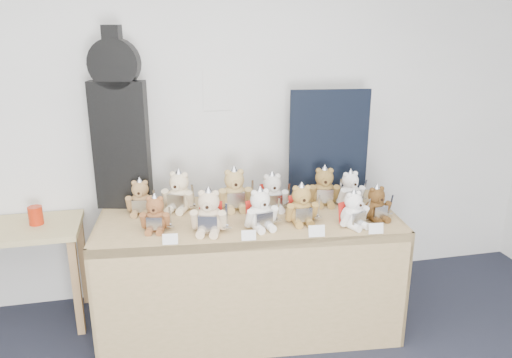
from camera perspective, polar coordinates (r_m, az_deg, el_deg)
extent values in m
plane|color=silver|center=(3.67, -10.56, 6.50)|extent=(6.00, 0.00, 6.00)
cube|color=silver|center=(3.66, -4.42, 10.13)|extent=(0.21, 0.00, 0.30)
cube|color=olive|center=(3.31, -0.90, -4.65)|extent=(2.02, 1.00, 0.06)
cube|color=olive|center=(3.13, -0.06, -13.82)|extent=(1.95, 0.21, 0.81)
cube|color=olive|center=(3.52, -17.03, -10.88)|extent=(0.10, 0.81, 0.81)
cube|color=olive|center=(3.69, 14.44, -9.22)|extent=(0.10, 0.81, 0.81)
cube|color=#A28A57|center=(3.70, -26.22, -5.25)|extent=(0.88, 0.49, 0.04)
cube|color=olive|center=(3.60, -19.81, -11.61)|extent=(0.05, 0.05, 0.69)
cube|color=olive|center=(3.96, -19.15, -8.74)|extent=(0.05, 0.05, 0.69)
cube|color=black|center=(3.45, -15.14, 3.67)|extent=(0.38, 0.19, 0.86)
cylinder|color=black|center=(3.36, -15.89, 12.57)|extent=(0.34, 0.18, 0.32)
cube|color=black|center=(3.36, -16.08, 14.76)|extent=(0.13, 0.12, 0.21)
cube|color=black|center=(3.64, 8.33, 4.10)|extent=(0.58, 0.09, 0.77)
cylinder|color=#B6250C|center=(3.66, -23.87, -3.83)|extent=(0.09, 0.09, 0.13)
ellipsoid|color=brown|center=(3.12, -11.36, -4.66)|extent=(0.17, 0.15, 0.15)
sphere|color=brown|center=(3.08, -11.47, -2.97)|extent=(0.11, 0.11, 0.11)
cylinder|color=brown|center=(3.04, -11.60, -3.42)|extent=(0.05, 0.03, 0.05)
sphere|color=black|center=(3.03, -11.65, -3.53)|extent=(0.02, 0.02, 0.02)
sphere|color=brown|center=(3.07, -12.16, -2.23)|extent=(0.03, 0.03, 0.03)
sphere|color=brown|center=(3.06, -10.87, -2.23)|extent=(0.03, 0.03, 0.03)
cylinder|color=brown|center=(3.11, -12.69, -4.65)|extent=(0.06, 0.09, 0.11)
cylinder|color=brown|center=(3.09, -10.14, -4.67)|extent=(0.06, 0.09, 0.11)
cylinder|color=brown|center=(3.09, -12.08, -5.73)|extent=(0.06, 0.10, 0.04)
cylinder|color=brown|center=(3.08, -10.86, -5.75)|extent=(0.06, 0.10, 0.04)
cube|color=silver|center=(3.06, -11.54, -5.00)|extent=(0.10, 0.03, 0.08)
cone|color=silver|center=(3.07, -11.52, -2.17)|extent=(0.09, 0.09, 0.07)
cube|color=silver|center=(3.06, -9.79, -4.37)|extent=(0.02, 0.04, 0.15)
cube|color=silver|center=(3.09, -9.73, -5.38)|extent=(0.04, 0.01, 0.01)
ellipsoid|color=beige|center=(3.05, -5.36, -4.66)|extent=(0.21, 0.19, 0.18)
sphere|color=beige|center=(3.00, -5.42, -2.56)|extent=(0.13, 0.13, 0.13)
cylinder|color=beige|center=(2.95, -5.57, -3.11)|extent=(0.06, 0.04, 0.05)
sphere|color=black|center=(2.94, -5.62, -3.25)|extent=(0.02, 0.02, 0.02)
sphere|color=beige|center=(2.99, -6.25, -1.63)|extent=(0.04, 0.04, 0.04)
sphere|color=beige|center=(2.98, -4.64, -1.67)|extent=(0.04, 0.04, 0.04)
cylinder|color=beige|center=(3.03, -7.00, -4.62)|extent=(0.07, 0.11, 0.13)
cylinder|color=beige|center=(3.01, -3.83, -4.71)|extent=(0.07, 0.11, 0.13)
cylinder|color=beige|center=(3.01, -6.25, -5.98)|extent=(0.08, 0.13, 0.05)
cylinder|color=beige|center=(3.00, -4.74, -6.02)|extent=(0.08, 0.13, 0.05)
cube|color=silver|center=(2.98, -5.55, -5.09)|extent=(0.12, 0.05, 0.10)
cone|color=silver|center=(2.98, -5.45, -1.57)|extent=(0.11, 0.11, 0.08)
cube|color=silver|center=(2.99, -3.36, -4.34)|extent=(0.03, 0.05, 0.19)
cube|color=silver|center=(3.01, -3.33, -5.60)|extent=(0.05, 0.02, 0.01)
cube|color=#A41912|center=(3.10, -5.19, -3.96)|extent=(0.15, 0.07, 0.16)
ellipsoid|color=silver|center=(3.09, 0.46, -4.32)|extent=(0.19, 0.17, 0.17)
sphere|color=silver|center=(3.05, 0.47, -2.37)|extent=(0.12, 0.12, 0.12)
cylinder|color=silver|center=(3.01, 0.87, -2.85)|extent=(0.06, 0.04, 0.05)
sphere|color=black|center=(2.99, 1.01, -2.96)|extent=(0.02, 0.02, 0.02)
sphere|color=silver|center=(3.02, -0.22, -1.63)|extent=(0.04, 0.04, 0.04)
sphere|color=silver|center=(3.05, 1.15, -1.43)|extent=(0.04, 0.04, 0.04)
cylinder|color=silver|center=(3.04, -0.75, -4.53)|extent=(0.06, 0.10, 0.13)
cylinder|color=silver|center=(3.10, 1.96, -4.08)|extent=(0.06, 0.10, 0.13)
cylinder|color=silver|center=(3.05, 0.26, -5.63)|extent=(0.07, 0.12, 0.05)
cylinder|color=silver|center=(3.08, 1.55, -5.41)|extent=(0.07, 0.12, 0.05)
cube|color=silver|center=(3.04, 0.96, -4.67)|extent=(0.11, 0.04, 0.09)
cone|color=silver|center=(3.03, 0.47, -1.45)|extent=(0.10, 0.10, 0.08)
cube|color=silver|center=(3.09, 2.49, -3.66)|extent=(0.02, 0.04, 0.18)
cube|color=silver|center=(3.12, 2.47, -4.81)|extent=(0.05, 0.02, 0.01)
cube|color=#A41912|center=(3.14, 0.00, -3.71)|extent=(0.14, 0.06, 0.15)
ellipsoid|color=olive|center=(3.18, 5.16, -3.75)|extent=(0.17, 0.15, 0.17)
sphere|color=olive|center=(3.14, 5.22, -1.87)|extent=(0.12, 0.12, 0.12)
cylinder|color=olive|center=(3.10, 5.46, -2.34)|extent=(0.05, 0.03, 0.05)
sphere|color=black|center=(3.08, 5.55, -2.46)|extent=(0.02, 0.02, 0.02)
sphere|color=olive|center=(3.12, 4.54, -1.09)|extent=(0.04, 0.04, 0.04)
sphere|color=olive|center=(3.14, 5.94, -1.01)|extent=(0.04, 0.04, 0.04)
cylinder|color=olive|center=(3.14, 3.88, -3.84)|extent=(0.05, 0.09, 0.12)
cylinder|color=olive|center=(3.18, 6.64, -3.64)|extent=(0.05, 0.09, 0.12)
cylinder|color=olive|center=(3.14, 4.75, -4.97)|extent=(0.05, 0.11, 0.05)
cylinder|color=olive|center=(3.16, 6.06, -4.87)|extent=(0.05, 0.11, 0.05)
cube|color=silver|center=(3.12, 5.47, -4.10)|extent=(0.11, 0.02, 0.09)
cone|color=silver|center=(3.13, 5.25, -0.98)|extent=(0.10, 0.10, 0.08)
cube|color=silver|center=(3.17, 7.15, -3.27)|extent=(0.02, 0.04, 0.17)
cube|color=silver|center=(3.19, 7.10, -4.38)|extent=(0.05, 0.01, 0.01)
cube|color=#A41912|center=(3.23, 4.89, -3.14)|extent=(0.13, 0.04, 0.15)
ellipsoid|color=white|center=(3.17, 10.97, -4.20)|extent=(0.19, 0.17, 0.15)
sphere|color=white|center=(3.13, 11.08, -2.48)|extent=(0.11, 0.11, 0.11)
cylinder|color=white|center=(3.11, 11.67, -2.88)|extent=(0.05, 0.04, 0.05)
sphere|color=black|center=(3.10, 11.88, -2.97)|extent=(0.02, 0.02, 0.02)
sphere|color=white|center=(3.10, 10.64, -1.86)|extent=(0.04, 0.04, 0.04)
sphere|color=white|center=(3.14, 11.61, -1.61)|extent=(0.04, 0.04, 0.04)
cylinder|color=white|center=(3.11, 10.25, -4.46)|extent=(0.07, 0.09, 0.11)
cylinder|color=white|center=(3.20, 12.16, -3.91)|extent=(0.07, 0.09, 0.11)
cylinder|color=white|center=(3.13, 11.13, -5.37)|extent=(0.08, 0.11, 0.05)
cylinder|color=white|center=(3.17, 12.03, -5.09)|extent=(0.08, 0.11, 0.05)
cube|color=silver|center=(3.13, 11.72, -4.47)|extent=(0.10, 0.05, 0.08)
cone|color=silver|center=(3.12, 11.13, -1.67)|extent=(0.09, 0.09, 0.07)
cube|color=silver|center=(3.20, 12.62, -3.50)|extent=(0.02, 0.04, 0.16)
cube|color=silver|center=(3.22, 12.54, -4.51)|extent=(0.04, 0.02, 0.01)
cube|color=#A41912|center=(3.20, 10.29, -3.70)|extent=(0.12, 0.07, 0.14)
ellipsoid|color=#4D331A|center=(3.31, 13.48, -3.46)|extent=(0.16, 0.15, 0.15)
sphere|color=#4D331A|center=(3.28, 13.61, -1.86)|extent=(0.11, 0.11, 0.11)
cylinder|color=#4D331A|center=(3.24, 14.06, -2.24)|extent=(0.05, 0.03, 0.05)
sphere|color=black|center=(3.23, 14.22, -2.33)|extent=(0.02, 0.02, 0.02)
sphere|color=#4D331A|center=(3.24, 13.15, -1.24)|extent=(0.03, 0.03, 0.03)
sphere|color=#4D331A|center=(3.28, 14.16, -1.08)|extent=(0.03, 0.03, 0.03)
cylinder|color=#4D331A|center=(3.26, 12.66, -3.63)|extent=(0.05, 0.09, 0.11)
cylinder|color=#4D331A|center=(3.33, 14.66, -3.27)|extent=(0.05, 0.09, 0.11)
cylinder|color=#4D331A|center=(3.27, 13.46, -4.53)|extent=(0.06, 0.10, 0.04)
cylinder|color=#4D331A|center=(3.30, 14.41, -4.35)|extent=(0.06, 0.10, 0.04)
cube|color=silver|center=(3.27, 14.06, -3.73)|extent=(0.10, 0.03, 0.08)
cone|color=silver|center=(3.26, 13.66, -1.10)|extent=(0.09, 0.09, 0.07)
cube|color=silver|center=(3.33, 15.11, -2.92)|extent=(0.02, 0.04, 0.15)
cube|color=silver|center=(3.35, 15.03, -3.87)|extent=(0.04, 0.01, 0.01)
ellipsoid|color=beige|center=(3.42, -8.70, -2.24)|extent=(0.23, 0.21, 0.18)
sphere|color=beige|center=(3.38, -8.79, -0.34)|extent=(0.13, 0.13, 0.13)
cylinder|color=beige|center=(3.33, -9.14, -0.79)|extent=(0.06, 0.05, 0.05)
sphere|color=black|center=(3.32, -9.26, -0.90)|extent=(0.02, 0.02, 0.02)
sphere|color=beige|center=(3.38, -9.50, 0.53)|extent=(0.04, 0.04, 0.04)
sphere|color=beige|center=(3.35, -8.16, 0.43)|extent=(0.04, 0.04, 0.04)
cylinder|color=beige|center=(3.43, -10.16, -2.11)|extent=(0.09, 0.11, 0.13)
cylinder|color=beige|center=(3.37, -7.50, -2.35)|extent=(0.09, 0.11, 0.13)
cylinder|color=beige|center=(3.40, -9.68, -3.34)|extent=(0.10, 0.13, 0.05)
cylinder|color=beige|center=(3.37, -8.41, -3.47)|extent=(0.10, 0.13, 0.05)
cube|color=silver|center=(3.36, -9.14, -2.56)|extent=(0.11, 0.07, 0.10)
cone|color=silver|center=(3.36, -8.84, 0.56)|extent=(0.11, 0.11, 0.09)
cube|color=silver|center=(3.34, -7.17, -2.03)|extent=(0.03, 0.05, 0.19)
cube|color=silver|center=(3.36, -7.13, -3.18)|extent=(0.05, 0.03, 0.01)
ellipsoid|color=tan|center=(3.40, -2.47, -2.07)|extent=(0.19, 0.16, 0.18)
sphere|color=tan|center=(3.36, -2.50, -0.09)|extent=(0.14, 0.14, 0.14)
cylinder|color=tan|center=(3.31, -2.35, -0.56)|extent=(0.06, 0.03, 0.06)
sphere|color=black|center=(3.29, -2.30, -0.67)|extent=(0.02, 0.02, 0.02)
sphere|color=tan|center=(3.34, -3.26, 0.73)|extent=(0.04, 0.04, 0.04)
sphere|color=tan|center=(3.36, -1.77, 0.81)|extent=(0.04, 0.04, 0.04)
cylinder|color=tan|center=(3.37, -3.90, -2.15)|extent=(0.05, 0.10, 0.14)
cylinder|color=tan|center=(3.39, -0.95, -1.96)|extent=(0.05, 0.10, 0.14)
cylinder|color=tan|center=(3.36, -3.00, -3.33)|extent=(0.06, 0.12, 0.06)
cylinder|color=tan|center=(3.37, -1.60, -3.24)|extent=(0.06, 0.12, 0.06)
cube|color=silver|center=(3.34, -2.29, -2.41)|extent=(0.12, 0.02, 0.10)
cone|color=silver|center=(3.35, -2.52, 0.85)|extent=(0.12, 0.12, 0.09)
cube|color=silver|center=(3.38, -0.45, -1.57)|extent=(0.02, 0.05, 0.19)
cube|color=silver|center=(3.40, -0.45, -2.74)|extent=(0.06, 0.01, 0.01)
ellipsoid|color=beige|center=(3.39, 1.83, -2.31)|extent=(0.17, 0.14, 0.17)
sphere|color=beige|center=(3.35, 1.85, -0.51)|extent=(0.12, 0.12, 0.12)
cylinder|color=beige|center=(3.31, 2.07, -0.94)|extent=(0.05, 0.03, 0.05)
sphere|color=black|center=(3.29, 2.15, -1.04)|extent=(0.02, 0.02, 0.02)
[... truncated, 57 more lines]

